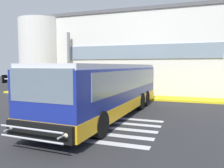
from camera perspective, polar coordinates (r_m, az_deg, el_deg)
name	(u,v)px	position (r m, az deg, el deg)	size (l,w,h in m)	color
ground_plane	(100,108)	(14.31, -2.99, -5.97)	(80.00, 90.00, 0.02)	#2B2B2D
bay_paint_stripes	(106,127)	(9.78, -1.53, -10.90)	(4.40, 3.96, 0.01)	silver
terminal_building	(134,55)	(25.34, 5.66, 7.22)	(21.06, 13.80, 7.56)	silver
boarding_curb	(122,96)	(18.77, 2.62, -3.16)	(23.26, 2.00, 0.15)	yellow
entry_support_column	(69,63)	(21.31, -10.86, 5.33)	(0.28, 0.28, 5.51)	slate
bus_main_foreground	(108,90)	(11.84, -0.94, -1.62)	(3.47, 11.35, 2.70)	navy
passenger_near_column	(73,83)	(20.44, -9.71, 0.25)	(0.58, 0.28, 1.68)	#1E2338
passenger_by_doorway	(84,83)	(19.99, -7.13, 0.18)	(0.55, 0.35, 1.68)	#2D2D33
passenger_at_curb_edge	(94,83)	(19.76, -4.60, 0.25)	(0.58, 0.42, 1.68)	#2D2D33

